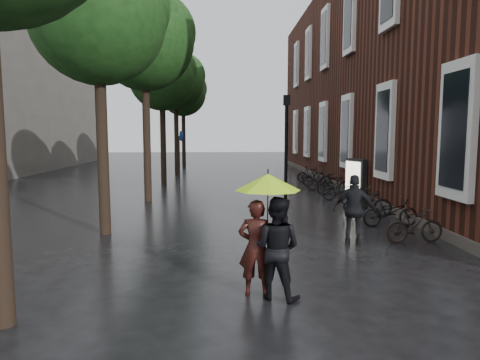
{
  "coord_description": "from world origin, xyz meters",
  "views": [
    {
      "loc": [
        -0.63,
        -5.41,
        2.94
      ],
      "look_at": [
        -0.16,
        6.94,
        1.57
      ],
      "focal_mm": 32.0,
      "sensor_mm": 36.0,
      "label": 1
    }
  ],
  "objects_px": {
    "pedestrian_walking": "(354,210)",
    "lamp_post": "(286,144)",
    "parked_bicycles": "(344,190)",
    "ad_lightbox": "(356,180)",
    "person_burgundy": "(256,248)",
    "person_black": "(277,248)"
  },
  "relations": [
    {
      "from": "parked_bicycles",
      "to": "ad_lightbox",
      "type": "height_order",
      "value": "ad_lightbox"
    },
    {
      "from": "person_burgundy",
      "to": "ad_lightbox",
      "type": "height_order",
      "value": "ad_lightbox"
    },
    {
      "from": "parked_bicycles",
      "to": "ad_lightbox",
      "type": "distance_m",
      "value": 0.75
    },
    {
      "from": "pedestrian_walking",
      "to": "parked_bicycles",
      "type": "bearing_deg",
      "value": -86.16
    },
    {
      "from": "lamp_post",
      "to": "person_burgundy",
      "type": "bearing_deg",
      "value": -102.48
    },
    {
      "from": "ad_lightbox",
      "to": "lamp_post",
      "type": "bearing_deg",
      "value": -153.23
    },
    {
      "from": "person_burgundy",
      "to": "ad_lightbox",
      "type": "bearing_deg",
      "value": -107.15
    },
    {
      "from": "parked_bicycles",
      "to": "pedestrian_walking",
      "type": "bearing_deg",
      "value": -103.76
    },
    {
      "from": "parked_bicycles",
      "to": "lamp_post",
      "type": "bearing_deg",
      "value": -131.34
    },
    {
      "from": "person_burgundy",
      "to": "pedestrian_walking",
      "type": "bearing_deg",
      "value": -121.03
    },
    {
      "from": "person_black",
      "to": "pedestrian_walking",
      "type": "bearing_deg",
      "value": -97.66
    },
    {
      "from": "pedestrian_walking",
      "to": "ad_lightbox",
      "type": "distance_m",
      "value": 7.63
    },
    {
      "from": "pedestrian_walking",
      "to": "person_burgundy",
      "type": "bearing_deg",
      "value": 68.06
    },
    {
      "from": "person_burgundy",
      "to": "ad_lightbox",
      "type": "relative_size",
      "value": 0.97
    },
    {
      "from": "ad_lightbox",
      "to": "lamp_post",
      "type": "relative_size",
      "value": 0.43
    },
    {
      "from": "pedestrian_walking",
      "to": "lamp_post",
      "type": "bearing_deg",
      "value": -52.68
    },
    {
      "from": "pedestrian_walking",
      "to": "ad_lightbox",
      "type": "relative_size",
      "value": 1.02
    },
    {
      "from": "parked_bicycles",
      "to": "ad_lightbox",
      "type": "bearing_deg",
      "value": 20.44
    },
    {
      "from": "pedestrian_walking",
      "to": "ad_lightbox",
      "type": "xyz_separation_m",
      "value": [
        2.3,
        7.27,
        -0.01
      ]
    },
    {
      "from": "person_burgundy",
      "to": "lamp_post",
      "type": "relative_size",
      "value": 0.42
    },
    {
      "from": "person_black",
      "to": "parked_bicycles",
      "type": "height_order",
      "value": "person_black"
    },
    {
      "from": "pedestrian_walking",
      "to": "lamp_post",
      "type": "relative_size",
      "value": 0.44
    }
  ]
}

